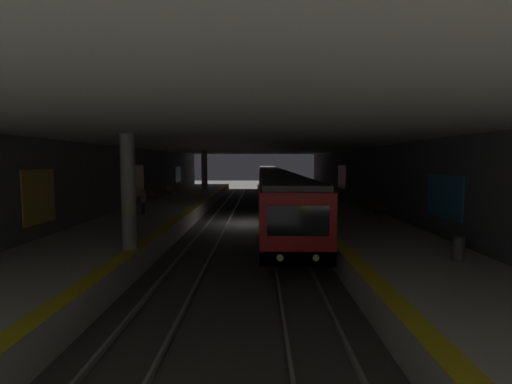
{
  "coord_description": "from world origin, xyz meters",
  "views": [
    {
      "loc": [
        -26.64,
        -0.79,
        4.54
      ],
      "look_at": [
        6.98,
        -0.5,
        1.73
      ],
      "focal_mm": 25.8,
      "sensor_mm": 36.0,
      "label": 1
    }
  ],
  "objects_px": {
    "backpack_on_floor": "(344,199)",
    "bench_left_far": "(336,191)",
    "pillar_far": "(204,174)",
    "metro_train": "(271,183)",
    "person_walking_mid": "(321,192)",
    "bench_right_far": "(170,190)",
    "person_standing_far": "(143,201)",
    "bench_left_near": "(380,208)",
    "trash_bin": "(458,249)",
    "bench_right_mid": "(153,195)",
    "person_boarding": "(133,203)",
    "suitcase_rolling": "(129,225)",
    "pillar_near": "(128,192)",
    "bench_left_mid": "(363,201)",
    "person_waiting_near": "(317,188)"
  },
  "relations": [
    {
      "from": "metro_train",
      "to": "backpack_on_floor",
      "type": "bearing_deg",
      "value": -149.54
    },
    {
      "from": "person_waiting_near",
      "to": "person_boarding",
      "type": "bearing_deg",
      "value": 135.74
    },
    {
      "from": "pillar_near",
      "to": "backpack_on_floor",
      "type": "distance_m",
      "value": 21.62
    },
    {
      "from": "bench_left_far",
      "to": "backpack_on_floor",
      "type": "distance_m",
      "value": 5.03
    },
    {
      "from": "bench_right_mid",
      "to": "backpack_on_floor",
      "type": "xyz_separation_m",
      "value": [
        -0.29,
        -16.68,
        -0.32
      ]
    },
    {
      "from": "person_walking_mid",
      "to": "bench_right_far",
      "type": "bearing_deg",
      "value": 63.01
    },
    {
      "from": "bench_left_near",
      "to": "person_standing_far",
      "type": "bearing_deg",
      "value": 88.68
    },
    {
      "from": "metro_train",
      "to": "bench_left_near",
      "type": "relative_size",
      "value": 34.03
    },
    {
      "from": "bench_right_mid",
      "to": "backpack_on_floor",
      "type": "height_order",
      "value": "bench_right_mid"
    },
    {
      "from": "person_waiting_near",
      "to": "person_boarding",
      "type": "xyz_separation_m",
      "value": [
        -13.68,
        13.33,
        0.02
      ]
    },
    {
      "from": "backpack_on_floor",
      "to": "bench_left_far",
      "type": "bearing_deg",
      "value": -4.42
    },
    {
      "from": "metro_train",
      "to": "person_boarding",
      "type": "bearing_deg",
      "value": 155.49
    },
    {
      "from": "person_standing_far",
      "to": "bench_right_mid",
      "type": "bearing_deg",
      "value": 11.85
    },
    {
      "from": "person_waiting_near",
      "to": "person_standing_far",
      "type": "bearing_deg",
      "value": 132.16
    },
    {
      "from": "pillar_near",
      "to": "metro_train",
      "type": "bearing_deg",
      "value": -13.33
    },
    {
      "from": "metro_train",
      "to": "bench_left_far",
      "type": "height_order",
      "value": "metro_train"
    },
    {
      "from": "bench_left_near",
      "to": "person_standing_far",
      "type": "relative_size",
      "value": 1.02
    },
    {
      "from": "person_walking_mid",
      "to": "trash_bin",
      "type": "bearing_deg",
      "value": -174.23
    },
    {
      "from": "bench_left_mid",
      "to": "backpack_on_floor",
      "type": "height_order",
      "value": "bench_left_mid"
    },
    {
      "from": "person_standing_far",
      "to": "suitcase_rolling",
      "type": "bearing_deg",
      "value": -169.68
    },
    {
      "from": "bench_left_near",
      "to": "person_walking_mid",
      "type": "xyz_separation_m",
      "value": [
        7.31,
        2.55,
        0.41
      ]
    },
    {
      "from": "person_boarding",
      "to": "bench_left_mid",
      "type": "bearing_deg",
      "value": -71.81
    },
    {
      "from": "bench_left_far",
      "to": "trash_bin",
      "type": "xyz_separation_m",
      "value": [
        -24.1,
        0.73,
        -0.1
      ]
    },
    {
      "from": "suitcase_rolling",
      "to": "trash_bin",
      "type": "height_order",
      "value": "suitcase_rolling"
    },
    {
      "from": "pillar_far",
      "to": "metro_train",
      "type": "height_order",
      "value": "pillar_far"
    },
    {
      "from": "trash_bin",
      "to": "bench_left_mid",
      "type": "bearing_deg",
      "value": -2.93
    },
    {
      "from": "bench_left_far",
      "to": "backpack_on_floor",
      "type": "xyz_separation_m",
      "value": [
        -5.01,
        0.39,
        -0.32
      ]
    },
    {
      "from": "person_walking_mid",
      "to": "bench_left_mid",
      "type": "bearing_deg",
      "value": -144.6
    },
    {
      "from": "metro_train",
      "to": "bench_right_far",
      "type": "height_order",
      "value": "metro_train"
    },
    {
      "from": "metro_train",
      "to": "person_walking_mid",
      "type": "relative_size",
      "value": 33.67
    },
    {
      "from": "suitcase_rolling",
      "to": "backpack_on_floor",
      "type": "height_order",
      "value": "suitcase_rolling"
    },
    {
      "from": "person_standing_far",
      "to": "suitcase_rolling",
      "type": "relative_size",
      "value": 1.8
    },
    {
      "from": "person_walking_mid",
      "to": "person_standing_far",
      "type": "xyz_separation_m",
      "value": [
        -6.96,
        12.76,
        -0.03
      ]
    },
    {
      "from": "person_walking_mid",
      "to": "person_boarding",
      "type": "relative_size",
      "value": 1.0
    },
    {
      "from": "metro_train",
      "to": "person_waiting_near",
      "type": "distance_m",
      "value": 7.53
    },
    {
      "from": "bench_left_near",
      "to": "person_waiting_near",
      "type": "height_order",
      "value": "person_waiting_near"
    },
    {
      "from": "pillar_far",
      "to": "trash_bin",
      "type": "bearing_deg",
      "value": -150.71
    },
    {
      "from": "trash_bin",
      "to": "pillar_far",
      "type": "bearing_deg",
      "value": 29.29
    },
    {
      "from": "person_boarding",
      "to": "trash_bin",
      "type": "xyz_separation_m",
      "value": [
        -9.31,
        -14.67,
        -0.51
      ]
    },
    {
      "from": "bench_right_mid",
      "to": "backpack_on_floor",
      "type": "bearing_deg",
      "value": -91.0
    },
    {
      "from": "person_standing_far",
      "to": "backpack_on_floor",
      "type": "bearing_deg",
      "value": -61.56
    },
    {
      "from": "bench_right_mid",
      "to": "trash_bin",
      "type": "distance_m",
      "value": 25.34
    },
    {
      "from": "bench_left_near",
      "to": "person_standing_far",
      "type": "height_order",
      "value": "person_standing_far"
    },
    {
      "from": "bench_left_far",
      "to": "person_standing_far",
      "type": "height_order",
      "value": "person_standing_far"
    },
    {
      "from": "pillar_far",
      "to": "bench_left_near",
      "type": "bearing_deg",
      "value": -130.51
    },
    {
      "from": "bench_left_mid",
      "to": "person_walking_mid",
      "type": "bearing_deg",
      "value": 35.4
    },
    {
      "from": "pillar_near",
      "to": "trash_bin",
      "type": "relative_size",
      "value": 5.35
    },
    {
      "from": "metro_train",
      "to": "bench_left_mid",
      "type": "xyz_separation_m",
      "value": [
        -14.83,
        -6.33,
        -0.45
      ]
    },
    {
      "from": "bench_left_far",
      "to": "person_walking_mid",
      "type": "distance_m",
      "value": 6.66
    },
    {
      "from": "pillar_far",
      "to": "person_waiting_near",
      "type": "relative_size",
      "value": 2.71
    }
  ]
}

